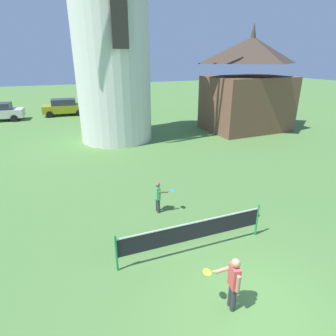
% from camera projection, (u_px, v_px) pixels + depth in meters
% --- Properties ---
extents(ground_plane, '(120.00, 120.00, 0.00)m').
position_uv_depth(ground_plane, '(249.00, 305.00, 6.53)').
color(ground_plane, '#517F3D').
extents(windmill, '(10.03, 5.49, 15.78)m').
position_uv_depth(windmill, '(110.00, 21.00, 17.05)').
color(windmill, silver).
rests_on(windmill, ground_plane).
extents(tennis_net, '(4.54, 0.06, 1.10)m').
position_uv_depth(tennis_net, '(193.00, 231.00, 8.11)').
color(tennis_net, '#238E4C').
rests_on(tennis_net, ground_plane).
extents(player_near, '(0.75, 0.63, 1.36)m').
position_uv_depth(player_near, '(233.00, 281.00, 6.19)').
color(player_near, '#333338').
rests_on(player_near, ground_plane).
extents(player_far, '(0.71, 0.47, 1.19)m').
position_uv_depth(player_far, '(158.00, 195.00, 10.24)').
color(player_far, '#333338').
rests_on(player_far, ground_plane).
extents(stray_ball, '(0.21, 0.21, 0.21)m').
position_uv_depth(stray_ball, '(256.00, 213.00, 10.17)').
color(stray_ball, yellow).
rests_on(stray_ball, ground_plane).
extents(parked_car_mustard, '(4.01, 2.04, 1.56)m').
position_uv_depth(parked_car_mustard, '(64.00, 107.00, 27.45)').
color(parked_car_mustard, '#999919').
rests_on(parked_car_mustard, ground_plane).
extents(parked_car_black, '(4.22, 2.43, 1.56)m').
position_uv_depth(parked_car_black, '(117.00, 105.00, 28.50)').
color(parked_car_black, '#1E232D').
rests_on(parked_car_black, ground_plane).
extents(chapel, '(6.48, 4.87, 7.60)m').
position_uv_depth(chapel, '(248.00, 86.00, 21.21)').
color(chapel, brown).
rests_on(chapel, ground_plane).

